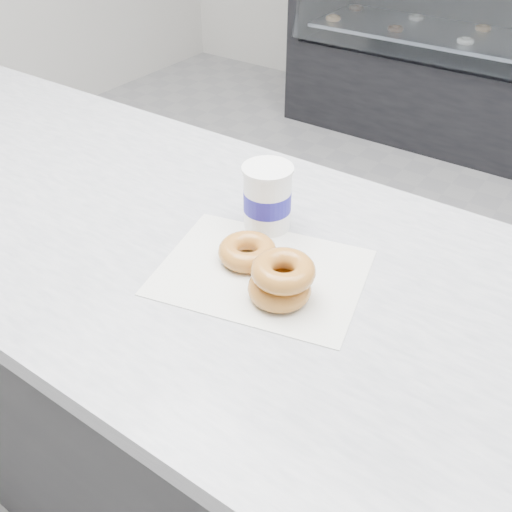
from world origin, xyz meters
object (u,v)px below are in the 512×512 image
(donut_stack, at_px, (281,280))
(coffee_cup, at_px, (267,197))
(display_case, at_px, (508,61))
(counter, at_px, (179,379))
(donut_single, at_px, (247,251))

(donut_stack, relative_size, coffee_cup, 1.15)
(donut_stack, bearing_deg, display_case, 96.39)
(counter, xyz_separation_m, display_case, (0.00, 2.72, 0.04))
(counter, relative_size, donut_stack, 21.26)
(donut_stack, distance_m, coffee_cup, 0.21)
(counter, relative_size, display_case, 1.28)
(display_case, distance_m, donut_single, 2.76)
(coffee_cup, bearing_deg, display_case, 87.33)
(coffee_cup, bearing_deg, counter, -154.91)
(counter, bearing_deg, donut_stack, -9.23)
(counter, xyz_separation_m, donut_single, (0.21, -0.00, 0.47))
(counter, bearing_deg, coffee_cup, 31.61)
(display_case, height_order, donut_single, display_case)
(display_case, bearing_deg, donut_single, -85.63)
(display_case, bearing_deg, coffee_cup, -86.16)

